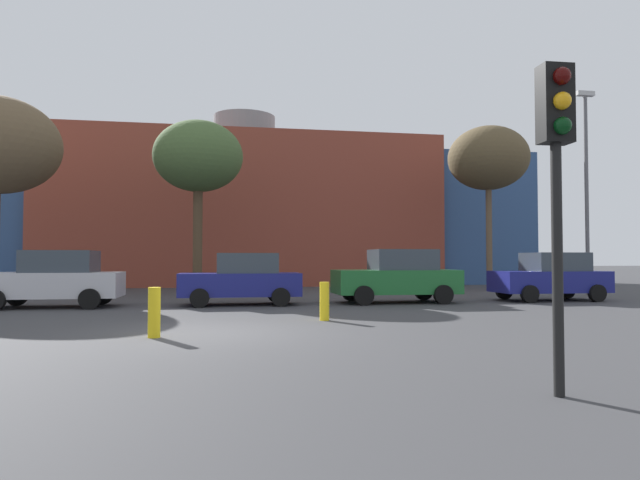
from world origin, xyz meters
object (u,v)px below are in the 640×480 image
object	(u,v)px
parked_car_1	(54,279)
bollard_yellow_1	(154,312)
bare_tree_0	(488,159)
parked_car_4	(551,277)
parked_car_2	(242,279)
parked_car_3	(397,276)
bare_tree_1	(198,158)
traffic_light_near_right	(557,151)
bollard_yellow_0	(324,301)
street_lamp	(586,180)

from	to	relation	value
parked_car_1	bollard_yellow_1	distance (m)	8.53
parked_car_1	bare_tree_0	distance (m)	20.28
parked_car_4	bollard_yellow_1	size ratio (longest dim) A/B	4.16
parked_car_2	bare_tree_0	bearing A→B (deg)	-151.44
parked_car_2	parked_car_4	world-z (taller)	parked_car_4
parked_car_3	bare_tree_1	xyz separation A→B (m)	(-7.22, 6.17, 5.12)
parked_car_1	parked_car_3	world-z (taller)	parked_car_3
parked_car_4	traffic_light_near_right	world-z (taller)	traffic_light_near_right
bare_tree_0	bollard_yellow_0	xyz separation A→B (m)	(-10.45, -11.83, -6.06)
bare_tree_0	street_lamp	xyz separation A→B (m)	(2.32, -4.30, -1.62)
bare_tree_1	street_lamp	world-z (taller)	street_lamp
bare_tree_1	traffic_light_near_right	bearing A→B (deg)	-75.69
parked_car_1	bollard_yellow_0	xyz separation A→B (m)	(7.83, -5.10, -0.42)
bare_tree_0	bollard_yellow_1	xyz separation A→B (m)	(-14.29, -14.25, -6.05)
bare_tree_0	bollard_yellow_0	world-z (taller)	bare_tree_0
bare_tree_0	bare_tree_1	xyz separation A→B (m)	(-14.13, -0.56, -0.49)
traffic_light_near_right	bare_tree_1	bearing A→B (deg)	-164.16
traffic_light_near_right	street_lamp	world-z (taller)	street_lamp
parked_car_1	traffic_light_near_right	distance (m)	16.05
bare_tree_1	bare_tree_0	bearing A→B (deg)	2.27
parked_car_4	bare_tree_1	distance (m)	15.42
parked_car_4	street_lamp	distance (m)	5.74
bollard_yellow_1	street_lamp	bearing A→B (deg)	30.92
street_lamp	parked_car_3	bearing A→B (deg)	-165.27
parked_car_2	bollard_yellow_1	world-z (taller)	parked_car_2
parked_car_1	street_lamp	size ratio (longest dim) A/B	0.48
parked_car_3	bollard_yellow_1	bearing A→B (deg)	45.54
parked_car_1	bare_tree_1	size ratio (longest dim) A/B	0.54
traffic_light_near_right	bare_tree_0	world-z (taller)	bare_tree_0
bollard_yellow_1	street_lamp	xyz separation A→B (m)	(16.60, 9.94, 4.42)
bare_tree_1	street_lamp	bearing A→B (deg)	-12.82
street_lamp	bollard_yellow_0	bearing A→B (deg)	-149.48
parked_car_3	bare_tree_0	distance (m)	11.15
parked_car_4	bare_tree_0	world-z (taller)	bare_tree_0
parked_car_1	traffic_light_near_right	xyz separation A→B (m)	(9.07, -13.10, 1.86)
parked_car_3	traffic_light_near_right	xyz separation A→B (m)	(-2.31, -13.10, 1.83)
parked_car_2	bare_tree_0	xyz separation A→B (m)	(12.36, 6.73, 5.68)
bare_tree_0	bollard_yellow_0	distance (m)	16.91
parked_car_1	bare_tree_0	world-z (taller)	bare_tree_0
traffic_light_near_right	bare_tree_1	size ratio (longest dim) A/B	0.49
parked_car_1	traffic_light_near_right	world-z (taller)	traffic_light_near_right
parked_car_1	bollard_yellow_0	distance (m)	9.36
bollard_yellow_0	bollard_yellow_1	distance (m)	4.53
parked_car_2	street_lamp	world-z (taller)	street_lamp
bare_tree_0	street_lamp	world-z (taller)	street_lamp
parked_car_3	traffic_light_near_right	world-z (taller)	traffic_light_near_right
traffic_light_near_right	bollard_yellow_0	distance (m)	8.42
parked_car_3	parked_car_2	bearing A→B (deg)	0.00
parked_car_3	bare_tree_1	distance (m)	10.79
parked_car_1	parked_car_3	size ratio (longest dim) A/B	0.97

